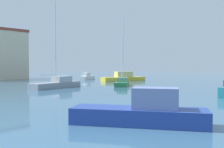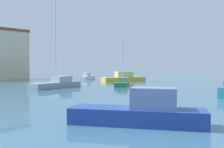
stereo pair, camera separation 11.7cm
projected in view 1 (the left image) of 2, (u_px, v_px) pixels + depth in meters
water at (40, 90)px, 27.56m from camera, size 160.00×160.00×0.00m
sailboat_green_outer_mooring at (122, 82)px, 33.41m from camera, size 4.53×3.86×6.19m
sailboat_yellow_far_right at (123, 77)px, 44.39m from camera, size 7.73×4.43×10.34m
motorboat_blue_inner_mooring at (142, 112)px, 11.31m from camera, size 4.22×5.78×1.60m
sailboat_grey_distant_east at (57, 83)px, 30.39m from camera, size 6.81×2.70×9.87m
motorboat_white_far_left at (87, 77)px, 48.77m from camera, size 4.36×2.63×1.30m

